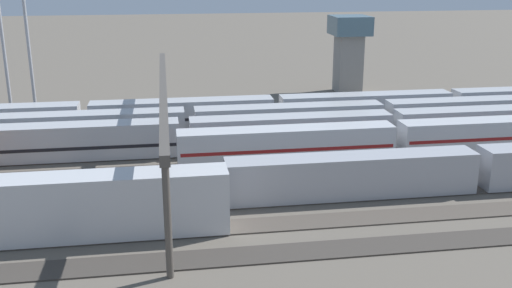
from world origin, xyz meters
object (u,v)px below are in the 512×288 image
light_mast_0 (24,1)px  train_on_track_1 (276,111)px  train_on_track_2 (289,121)px  train_on_track_4 (499,136)px  signal_gantry (163,96)px  control_tower (349,48)px  train_on_track_3 (375,128)px

light_mast_0 → train_on_track_1: bearing=164.3°
train_on_track_2 → train_on_track_4: same height
train_on_track_2 → signal_gantry: bearing=33.7°
train_on_track_4 → light_mast_0: 60.91m
train_on_track_2 → control_tower: bearing=-121.5°
train_on_track_2 → signal_gantry: size_ratio=2.66×
train_on_track_2 → light_mast_0: light_mast_0 is taller
train_on_track_2 → train_on_track_4: (-21.83, 10.00, -0.00)m
train_on_track_2 → control_tower: size_ratio=9.68×
train_on_track_3 → train_on_track_4: bearing=158.5°
train_on_track_4 → control_tower: bearing=-79.1°
train_on_track_2 → light_mast_0: (32.45, -13.97, 13.74)m
train_on_track_2 → train_on_track_4: size_ratio=1.68×
train_on_track_2 → train_on_track_1: bearing=-82.9°
train_on_track_2 → train_on_track_4: 24.01m
train_on_track_3 → train_on_track_2: bearing=-28.7°
light_mast_0 → control_tower: size_ratio=1.96×
train_on_track_2 → train_on_track_1: same height
train_on_track_4 → light_mast_0: (54.28, -23.97, 13.74)m
train_on_track_1 → light_mast_0: (31.83, -8.97, 13.74)m
train_on_track_3 → signal_gantry: size_ratio=2.01×
control_tower → train_on_track_4: bearing=100.9°
train_on_track_4 → control_tower: 35.75m
train_on_track_2 → light_mast_0: bearing=-23.3°
train_on_track_2 → train_on_track_3: 10.40m
train_on_track_1 → signal_gantry: (14.36, 15.00, 5.79)m
train_on_track_4 → light_mast_0: bearing=-23.8°
light_mast_0 → signal_gantry: light_mast_0 is taller
train_on_track_3 → light_mast_0: light_mast_0 is taller
train_on_track_1 → light_mast_0: size_ratio=3.93×
light_mast_0 → control_tower: bearing=-167.3°
train_on_track_2 → train_on_track_3: bearing=151.3°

